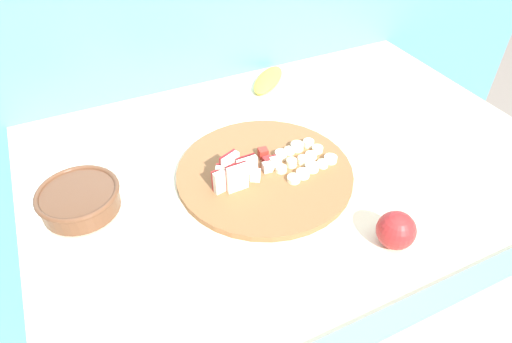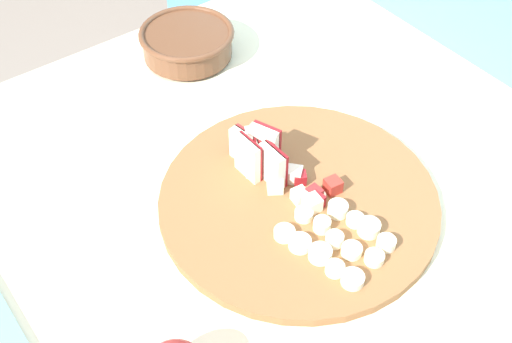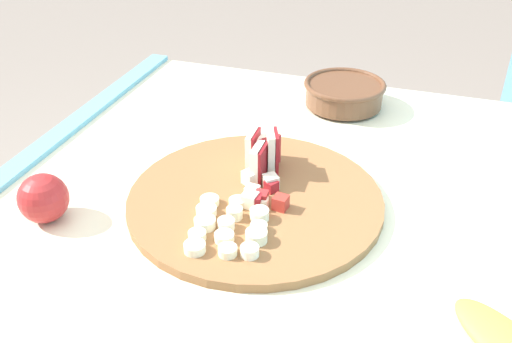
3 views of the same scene
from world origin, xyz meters
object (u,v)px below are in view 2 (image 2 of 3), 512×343
at_px(ceramic_bowl, 187,42).
at_px(cutting_board, 298,201).
at_px(apple_wedge_fan, 257,154).
at_px(apple_dice_pile, 304,190).
at_px(banana_slice_rows, 336,237).

bearing_deg(ceramic_bowl, cutting_board, -9.40).
height_order(apple_wedge_fan, apple_dice_pile, apple_wedge_fan).
height_order(banana_slice_rows, ceramic_bowl, ceramic_bowl).
bearing_deg(apple_wedge_fan, apple_dice_pile, 14.95).
bearing_deg(banana_slice_rows, apple_wedge_fan, -178.64).
relative_size(apple_wedge_fan, ceramic_bowl, 0.63).
distance_m(banana_slice_rows, ceramic_bowl, 0.46).
xyz_separation_m(cutting_board, ceramic_bowl, (-0.37, 0.06, 0.02)).
bearing_deg(ceramic_bowl, banana_slice_rows, -8.73).
height_order(apple_wedge_fan, ceramic_bowl, apple_wedge_fan).
relative_size(apple_wedge_fan, apple_dice_pile, 1.14).
distance_m(cutting_board, apple_dice_pile, 0.02).
xyz_separation_m(apple_dice_pile, banana_slice_rows, (0.08, -0.02, -0.00)).
height_order(cutting_board, ceramic_bowl, ceramic_bowl).
bearing_deg(apple_wedge_fan, banana_slice_rows, 1.36).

